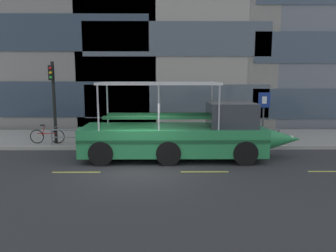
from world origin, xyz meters
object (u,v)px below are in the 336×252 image
Objects in this scene: traffic_light_pole at (53,94)px; duck_tour_boat at (185,134)px; leaned_bicycle at (47,136)px; parking_sign at (264,109)px; pedestrian_near_bow at (242,124)px.

traffic_light_pole reaches higher than duck_tour_boat.
leaned_bicycle is (-0.40, -0.04, -2.09)m from traffic_light_pole.
duck_tour_boat is (6.80, -2.38, 0.51)m from leaned_bicycle.
traffic_light_pole is at bearing 5.43° from leaned_bicycle.
duck_tour_boat reaches higher than leaned_bicycle.
parking_sign is 0.27× the size of duck_tour_boat.
traffic_light_pole is 9.63m from pedestrian_near_bow.
leaned_bicycle is at bearing 160.73° from duck_tour_boat.
pedestrian_near_bow is at bearing 1.90° from leaned_bicycle.
parking_sign reaches higher than pedestrian_near_bow.
pedestrian_near_bow is at bearing 1.75° from traffic_light_pole.
parking_sign is at bearing 31.65° from duck_tour_boat.
traffic_light_pole is 2.34× the size of leaned_bicycle.
leaned_bicycle is 7.22m from duck_tour_boat.
pedestrian_near_bow is (3.10, 2.71, 0.04)m from duck_tour_boat.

